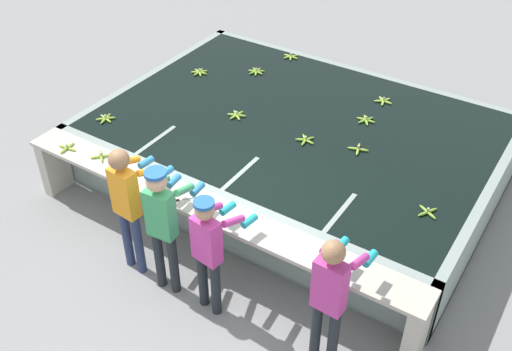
{
  "coord_description": "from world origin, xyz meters",
  "views": [
    {
      "loc": [
        3.4,
        -3.93,
        5.38
      ],
      "look_at": [
        0.0,
        1.33,
        0.62
      ],
      "focal_mm": 42.0,
      "sensor_mm": 36.0,
      "label": 1
    }
  ],
  "objects_px": {
    "worker_1": "(163,219)",
    "banana_bunch_floating_9": "(291,56)",
    "banana_bunch_floating_8": "(306,140)",
    "banana_bunch_ledge_1": "(67,148)",
    "banana_bunch_ledge_0": "(101,156)",
    "worker_3": "(331,292)",
    "banana_bunch_floating_5": "(383,101)",
    "banana_bunch_floating_6": "(237,115)",
    "worker_2": "(209,245)",
    "worker_0": "(128,199)",
    "banana_bunch_floating_4": "(200,72)",
    "knife_0": "(181,199)",
    "banana_bunch_floating_3": "(366,120)",
    "banana_bunch_floating_7": "(358,149)",
    "banana_bunch_floating_0": "(106,118)",
    "banana_bunch_floating_2": "(428,212)",
    "banana_bunch_floating_1": "(256,71)"
  },
  "relations": [
    {
      "from": "banana_bunch_floating_5",
      "to": "banana_bunch_floating_6",
      "type": "distance_m",
      "value": 2.2
    },
    {
      "from": "knife_0",
      "to": "banana_bunch_floating_0",
      "type": "bearing_deg",
      "value": 157.68
    },
    {
      "from": "worker_0",
      "to": "banana_bunch_floating_6",
      "type": "relative_size",
      "value": 6.2
    },
    {
      "from": "banana_bunch_floating_8",
      "to": "banana_bunch_ledge_1",
      "type": "relative_size",
      "value": 0.97
    },
    {
      "from": "banana_bunch_ledge_0",
      "to": "banana_bunch_ledge_1",
      "type": "xyz_separation_m",
      "value": [
        -0.51,
        -0.1,
        0.0
      ]
    },
    {
      "from": "worker_0",
      "to": "banana_bunch_floating_4",
      "type": "height_order",
      "value": "worker_0"
    },
    {
      "from": "banana_bunch_floating_8",
      "to": "banana_bunch_ledge_0",
      "type": "relative_size",
      "value": 1.18
    },
    {
      "from": "worker_0",
      "to": "banana_bunch_floating_3",
      "type": "height_order",
      "value": "worker_0"
    },
    {
      "from": "banana_bunch_ledge_0",
      "to": "knife_0",
      "type": "xyz_separation_m",
      "value": [
        1.41,
        -0.12,
        -0.01
      ]
    },
    {
      "from": "worker_1",
      "to": "banana_bunch_floating_8",
      "type": "height_order",
      "value": "worker_1"
    },
    {
      "from": "worker_0",
      "to": "banana_bunch_floating_7",
      "type": "relative_size",
      "value": 6.29
    },
    {
      "from": "worker_1",
      "to": "banana_bunch_floating_6",
      "type": "bearing_deg",
      "value": 105.77
    },
    {
      "from": "banana_bunch_floating_0",
      "to": "banana_bunch_floating_6",
      "type": "distance_m",
      "value": 1.86
    },
    {
      "from": "banana_bunch_floating_3",
      "to": "banana_bunch_floating_5",
      "type": "relative_size",
      "value": 1.02
    },
    {
      "from": "worker_1",
      "to": "banana_bunch_ledge_1",
      "type": "bearing_deg",
      "value": 165.94
    },
    {
      "from": "worker_1",
      "to": "banana_bunch_floating_7",
      "type": "distance_m",
      "value": 2.83
    },
    {
      "from": "worker_3",
      "to": "banana_bunch_floating_5",
      "type": "distance_m",
      "value": 4.02
    },
    {
      "from": "worker_2",
      "to": "worker_3",
      "type": "height_order",
      "value": "worker_3"
    },
    {
      "from": "worker_0",
      "to": "knife_0",
      "type": "xyz_separation_m",
      "value": [
        0.37,
        0.47,
        -0.16
      ]
    },
    {
      "from": "worker_2",
      "to": "banana_bunch_ledge_0",
      "type": "distance_m",
      "value": 2.27
    },
    {
      "from": "worker_2",
      "to": "banana_bunch_floating_5",
      "type": "relative_size",
      "value": 5.69
    },
    {
      "from": "banana_bunch_floating_4",
      "to": "banana_bunch_floating_9",
      "type": "bearing_deg",
      "value": 53.62
    },
    {
      "from": "knife_0",
      "to": "banana_bunch_floating_6",
      "type": "bearing_deg",
      "value": 105.02
    },
    {
      "from": "banana_bunch_floating_9",
      "to": "banana_bunch_floating_2",
      "type": "bearing_deg",
      "value": -38.01
    },
    {
      "from": "banana_bunch_floating_7",
      "to": "banana_bunch_floating_1",
      "type": "bearing_deg",
      "value": 154.36
    },
    {
      "from": "knife_0",
      "to": "banana_bunch_floating_4",
      "type": "bearing_deg",
      "value": 123.26
    },
    {
      "from": "worker_1",
      "to": "banana_bunch_floating_3",
      "type": "height_order",
      "value": "worker_1"
    },
    {
      "from": "worker_0",
      "to": "banana_bunch_floating_8",
      "type": "height_order",
      "value": "worker_0"
    },
    {
      "from": "knife_0",
      "to": "worker_3",
      "type": "bearing_deg",
      "value": -11.28
    },
    {
      "from": "banana_bunch_ledge_0",
      "to": "banana_bunch_ledge_1",
      "type": "height_order",
      "value": "same"
    },
    {
      "from": "worker_1",
      "to": "banana_bunch_floating_9",
      "type": "xyz_separation_m",
      "value": [
        -0.98,
        4.46,
        -0.15
      ]
    },
    {
      "from": "banana_bunch_ledge_1",
      "to": "banana_bunch_ledge_0",
      "type": "bearing_deg",
      "value": 11.4
    },
    {
      "from": "banana_bunch_floating_1",
      "to": "banana_bunch_floating_5",
      "type": "xyz_separation_m",
      "value": [
        2.09,
        0.24,
        0.0
      ]
    },
    {
      "from": "banana_bunch_floating_4",
      "to": "worker_3",
      "type": "bearing_deg",
      "value": -38.28
    },
    {
      "from": "worker_3",
      "to": "banana_bunch_floating_1",
      "type": "distance_m",
      "value": 4.83
    },
    {
      "from": "worker_2",
      "to": "worker_1",
      "type": "bearing_deg",
      "value": -178.02
    },
    {
      "from": "worker_1",
      "to": "banana_bunch_floating_6",
      "type": "height_order",
      "value": "worker_1"
    },
    {
      "from": "worker_2",
      "to": "banana_bunch_floating_4",
      "type": "distance_m",
      "value": 4.05
    },
    {
      "from": "banana_bunch_ledge_1",
      "to": "banana_bunch_floating_3",
      "type": "bearing_deg",
      "value": 42.7
    },
    {
      "from": "banana_bunch_floating_7",
      "to": "banana_bunch_floating_9",
      "type": "xyz_separation_m",
      "value": [
        -2.12,
        1.88,
        -0.0
      ]
    },
    {
      "from": "banana_bunch_floating_9",
      "to": "worker_1",
      "type": "bearing_deg",
      "value": -77.62
    },
    {
      "from": "banana_bunch_floating_6",
      "to": "banana_bunch_ledge_0",
      "type": "relative_size",
      "value": 1.21
    },
    {
      "from": "worker_0",
      "to": "banana_bunch_floating_8",
      "type": "relative_size",
      "value": 6.37
    },
    {
      "from": "banana_bunch_floating_5",
      "to": "banana_bunch_floating_7",
      "type": "relative_size",
      "value": 1.0
    },
    {
      "from": "banana_bunch_floating_5",
      "to": "banana_bunch_floating_9",
      "type": "xyz_separation_m",
      "value": [
        -1.9,
        0.53,
        -0.0
      ]
    },
    {
      "from": "banana_bunch_floating_4",
      "to": "banana_bunch_floating_5",
      "type": "relative_size",
      "value": 1.01
    },
    {
      "from": "worker_1",
      "to": "banana_bunch_floating_9",
      "type": "height_order",
      "value": "worker_1"
    },
    {
      "from": "banana_bunch_floating_5",
      "to": "banana_bunch_floating_7",
      "type": "xyz_separation_m",
      "value": [
        0.22,
        -1.35,
        0.0
      ]
    },
    {
      "from": "banana_bunch_floating_0",
      "to": "banana_bunch_floating_9",
      "type": "relative_size",
      "value": 0.99
    },
    {
      "from": "banana_bunch_floating_0",
      "to": "banana_bunch_floating_5",
      "type": "relative_size",
      "value": 1.01
    }
  ]
}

